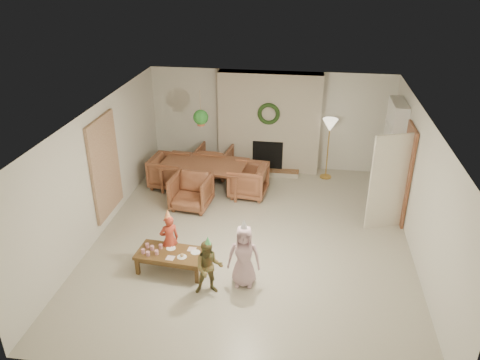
% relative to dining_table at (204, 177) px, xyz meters
% --- Properties ---
extents(floor, '(7.00, 7.00, 0.00)m').
position_rel_dining_table_xyz_m(floor, '(1.38, -1.88, -0.34)').
color(floor, '#B7B29E').
rests_on(floor, ground).
extents(ceiling, '(7.00, 7.00, 0.00)m').
position_rel_dining_table_xyz_m(ceiling, '(1.38, -1.88, 2.16)').
color(ceiling, white).
rests_on(ceiling, wall_back).
extents(wall_back, '(7.00, 0.00, 7.00)m').
position_rel_dining_table_xyz_m(wall_back, '(1.38, 1.62, 0.91)').
color(wall_back, silver).
rests_on(wall_back, floor).
extents(wall_front, '(7.00, 0.00, 7.00)m').
position_rel_dining_table_xyz_m(wall_front, '(1.38, -5.38, 0.91)').
color(wall_front, silver).
rests_on(wall_front, floor).
extents(wall_left, '(0.00, 7.00, 7.00)m').
position_rel_dining_table_xyz_m(wall_left, '(-1.62, -1.88, 0.91)').
color(wall_left, silver).
rests_on(wall_left, floor).
extents(wall_right, '(0.00, 7.00, 7.00)m').
position_rel_dining_table_xyz_m(wall_right, '(4.38, -1.88, 0.91)').
color(wall_right, silver).
rests_on(wall_right, floor).
extents(fireplace_mass, '(2.50, 0.40, 2.50)m').
position_rel_dining_table_xyz_m(fireplace_mass, '(1.38, 1.42, 0.91)').
color(fireplace_mass, '#4D1E14').
rests_on(fireplace_mass, floor).
extents(fireplace_hearth, '(1.60, 0.30, 0.12)m').
position_rel_dining_table_xyz_m(fireplace_hearth, '(1.38, 1.07, -0.28)').
color(fireplace_hearth, brown).
rests_on(fireplace_hearth, floor).
extents(fireplace_firebox, '(0.75, 0.12, 0.75)m').
position_rel_dining_table_xyz_m(fireplace_firebox, '(1.38, 1.24, 0.11)').
color(fireplace_firebox, black).
rests_on(fireplace_firebox, floor).
extents(fireplace_wreath, '(0.54, 0.10, 0.54)m').
position_rel_dining_table_xyz_m(fireplace_wreath, '(1.38, 1.19, 1.21)').
color(fireplace_wreath, '#1B3714').
rests_on(fireplace_wreath, fireplace_mass).
extents(floor_lamp_base, '(0.28, 0.28, 0.03)m').
position_rel_dining_table_xyz_m(floor_lamp_base, '(2.84, 1.12, -0.33)').
color(floor_lamp_base, gold).
rests_on(floor_lamp_base, floor).
extents(floor_lamp_post, '(0.03, 0.03, 1.37)m').
position_rel_dining_table_xyz_m(floor_lamp_post, '(2.84, 1.12, 0.37)').
color(floor_lamp_post, gold).
rests_on(floor_lamp_post, floor).
extents(floor_lamp_shade, '(0.36, 0.36, 0.30)m').
position_rel_dining_table_xyz_m(floor_lamp_shade, '(2.84, 1.12, 1.02)').
color(floor_lamp_shade, beige).
rests_on(floor_lamp_shade, floor_lamp_post).
extents(bookshelf_carcass, '(0.30, 1.00, 2.20)m').
position_rel_dining_table_xyz_m(bookshelf_carcass, '(4.22, 0.42, 0.76)').
color(bookshelf_carcass, white).
rests_on(bookshelf_carcass, floor).
extents(bookshelf_shelf_a, '(0.30, 0.92, 0.03)m').
position_rel_dining_table_xyz_m(bookshelf_shelf_a, '(4.20, 0.42, 0.11)').
color(bookshelf_shelf_a, white).
rests_on(bookshelf_shelf_a, bookshelf_carcass).
extents(bookshelf_shelf_b, '(0.30, 0.92, 0.03)m').
position_rel_dining_table_xyz_m(bookshelf_shelf_b, '(4.20, 0.42, 0.51)').
color(bookshelf_shelf_b, white).
rests_on(bookshelf_shelf_b, bookshelf_carcass).
extents(bookshelf_shelf_c, '(0.30, 0.92, 0.03)m').
position_rel_dining_table_xyz_m(bookshelf_shelf_c, '(4.20, 0.42, 0.91)').
color(bookshelf_shelf_c, white).
rests_on(bookshelf_shelf_c, bookshelf_carcass).
extents(bookshelf_shelf_d, '(0.30, 0.92, 0.03)m').
position_rel_dining_table_xyz_m(bookshelf_shelf_d, '(4.20, 0.42, 1.31)').
color(bookshelf_shelf_d, white).
rests_on(bookshelf_shelf_d, bookshelf_carcass).
extents(books_row_lower, '(0.20, 0.40, 0.24)m').
position_rel_dining_table_xyz_m(books_row_lower, '(4.18, 0.27, 0.25)').
color(books_row_lower, '#B92239').
rests_on(books_row_lower, bookshelf_shelf_a).
extents(books_row_mid, '(0.20, 0.44, 0.24)m').
position_rel_dining_table_xyz_m(books_row_mid, '(4.18, 0.47, 0.65)').
color(books_row_mid, '#275191').
rests_on(books_row_mid, bookshelf_shelf_b).
extents(books_row_upper, '(0.20, 0.36, 0.22)m').
position_rel_dining_table_xyz_m(books_row_upper, '(4.18, 0.32, 1.04)').
color(books_row_upper, gold).
rests_on(books_row_upper, bookshelf_shelf_c).
extents(door_frame, '(0.05, 0.86, 2.04)m').
position_rel_dining_table_xyz_m(door_frame, '(4.34, -0.68, 0.68)').
color(door_frame, brown).
rests_on(door_frame, floor).
extents(door_leaf, '(0.77, 0.32, 2.00)m').
position_rel_dining_table_xyz_m(door_leaf, '(3.96, -1.06, 0.66)').
color(door_leaf, beige).
rests_on(door_leaf, floor).
extents(curtain_panel, '(0.06, 1.20, 2.00)m').
position_rel_dining_table_xyz_m(curtain_panel, '(-1.58, -1.68, 0.91)').
color(curtain_panel, tan).
rests_on(curtain_panel, wall_left).
extents(dining_table, '(2.04, 1.28, 0.68)m').
position_rel_dining_table_xyz_m(dining_table, '(0.00, 0.00, 0.00)').
color(dining_table, brown).
rests_on(dining_table, floor).
extents(dining_chair_near, '(0.89, 0.91, 0.75)m').
position_rel_dining_table_xyz_m(dining_chair_near, '(-0.09, -0.85, 0.04)').
color(dining_chair_near, brown).
rests_on(dining_chair_near, floor).
extents(dining_chair_far, '(0.89, 0.91, 0.75)m').
position_rel_dining_table_xyz_m(dining_chair_far, '(0.09, 0.85, 0.04)').
color(dining_chair_far, brown).
rests_on(dining_chair_far, floor).
extents(dining_chair_left, '(0.91, 0.89, 0.75)m').
position_rel_dining_table_xyz_m(dining_chair_left, '(-0.85, 0.09, 0.04)').
color(dining_chair_left, brown).
rests_on(dining_chair_left, floor).
extents(dining_chair_right, '(0.91, 0.89, 0.75)m').
position_rel_dining_table_xyz_m(dining_chair_right, '(1.06, -0.11, 0.04)').
color(dining_chair_right, brown).
rests_on(dining_chair_right, floor).
extents(hanging_plant_cord, '(0.01, 0.01, 0.70)m').
position_rel_dining_table_xyz_m(hanging_plant_cord, '(0.08, -0.38, 1.81)').
color(hanging_plant_cord, tan).
rests_on(hanging_plant_cord, ceiling).
extents(hanging_plant_pot, '(0.16, 0.16, 0.12)m').
position_rel_dining_table_xyz_m(hanging_plant_pot, '(0.08, -0.38, 1.46)').
color(hanging_plant_pot, '#9C4E32').
rests_on(hanging_plant_pot, hanging_plant_cord).
extents(hanging_plant_foliage, '(0.32, 0.32, 0.32)m').
position_rel_dining_table_xyz_m(hanging_plant_foliage, '(0.08, -0.38, 1.58)').
color(hanging_plant_foliage, '#1A4F1B').
rests_on(hanging_plant_foliage, hanging_plant_pot).
extents(coffee_table_top, '(1.24, 0.69, 0.06)m').
position_rel_dining_table_xyz_m(coffee_table_top, '(0.11, -3.10, -0.00)').
color(coffee_table_top, brown).
rests_on(coffee_table_top, floor).
extents(coffee_table_apron, '(1.14, 0.59, 0.07)m').
position_rel_dining_table_xyz_m(coffee_table_apron, '(0.11, -3.10, -0.07)').
color(coffee_table_apron, brown).
rests_on(coffee_table_apron, floor).
extents(coffee_leg_fl, '(0.07, 0.07, 0.31)m').
position_rel_dining_table_xyz_m(coffee_leg_fl, '(-0.45, -3.30, -0.19)').
color(coffee_leg_fl, brown).
rests_on(coffee_leg_fl, floor).
extents(coffee_leg_fr, '(0.07, 0.07, 0.31)m').
position_rel_dining_table_xyz_m(coffee_leg_fr, '(0.63, -3.39, -0.19)').
color(coffee_leg_fr, brown).
rests_on(coffee_leg_fr, floor).
extents(coffee_leg_bl, '(0.07, 0.07, 0.31)m').
position_rel_dining_table_xyz_m(coffee_leg_bl, '(-0.41, -2.82, -0.19)').
color(coffee_leg_bl, brown).
rests_on(coffee_leg_bl, floor).
extents(coffee_leg_br, '(0.07, 0.07, 0.31)m').
position_rel_dining_table_xyz_m(coffee_leg_br, '(0.67, -2.90, -0.19)').
color(coffee_leg_br, brown).
rests_on(coffee_leg_br, floor).
extents(cup_a, '(0.07, 0.07, 0.08)m').
position_rel_dining_table_xyz_m(cup_a, '(-0.36, -3.20, 0.07)').
color(cup_a, silver).
rests_on(cup_a, coffee_table_top).
extents(cup_b, '(0.07, 0.07, 0.08)m').
position_rel_dining_table_xyz_m(cup_b, '(-0.35, -3.02, 0.07)').
color(cup_b, silver).
rests_on(cup_b, coffee_table_top).
extents(cup_c, '(0.07, 0.07, 0.08)m').
position_rel_dining_table_xyz_m(cup_c, '(-0.25, -3.26, 0.07)').
color(cup_c, silver).
rests_on(cup_c, coffee_table_top).
extents(cup_d, '(0.07, 0.07, 0.08)m').
position_rel_dining_table_xyz_m(cup_d, '(-0.24, -3.08, 0.07)').
color(cup_d, silver).
rests_on(cup_d, coffee_table_top).
extents(cup_e, '(0.07, 0.07, 0.08)m').
position_rel_dining_table_xyz_m(cup_e, '(-0.12, -3.20, 0.07)').
color(cup_e, silver).
rests_on(cup_e, coffee_table_top).
extents(cup_f, '(0.07, 0.07, 0.08)m').
position_rel_dining_table_xyz_m(cup_f, '(-0.11, -3.01, 0.07)').
color(cup_f, silver).
rests_on(cup_f, coffee_table_top).
extents(plate_a, '(0.18, 0.18, 0.01)m').
position_rel_dining_table_xyz_m(plate_a, '(0.07, -2.99, 0.03)').
color(plate_a, white).
rests_on(plate_a, coffee_table_top).
extents(plate_b, '(0.18, 0.18, 0.01)m').
position_rel_dining_table_xyz_m(plate_b, '(0.33, -3.21, 0.03)').
color(plate_b, white).
rests_on(plate_b, coffee_table_top).
extents(plate_c, '(0.18, 0.18, 0.01)m').
position_rel_dining_table_xyz_m(plate_c, '(0.53, -3.05, 0.03)').
color(plate_c, white).
rests_on(plate_c, coffee_table_top).
extents(food_scoop, '(0.07, 0.07, 0.06)m').
position_rel_dining_table_xyz_m(food_scoop, '(0.33, -3.21, 0.06)').
color(food_scoop, tan).
rests_on(food_scoop, plate_b).
extents(napkin_left, '(0.15, 0.15, 0.01)m').
position_rel_dining_table_xyz_m(napkin_left, '(0.14, -3.27, 0.03)').
color(napkin_left, '#DBA1A2').
rests_on(napkin_left, coffee_table_top).
extents(napkin_right, '(0.15, 0.15, 0.01)m').
position_rel_dining_table_xyz_m(napkin_right, '(0.44, -2.96, 0.03)').
color(napkin_right, '#DBA1A2').
rests_on(napkin_right, coffee_table_top).
extents(child_red, '(0.42, 0.38, 0.96)m').
position_rel_dining_table_xyz_m(child_red, '(0.02, -2.87, 0.14)').
color(child_red, '#B13A25').
rests_on(child_red, floor).
extents(party_hat_red, '(0.16, 0.16, 0.18)m').
position_rel_dining_table_xyz_m(party_hat_red, '(0.02, -2.87, 0.65)').
color(party_hat_red, '#FFDE54').
rests_on(party_hat_red, child_red).
extents(child_plaid, '(0.54, 0.46, 0.97)m').
position_rel_dining_table_xyz_m(child_plaid, '(0.88, -3.59, 0.14)').
color(child_plaid, brown).
rests_on(child_plaid, floor).
extents(party_hat_plaid, '(0.13, 0.13, 0.16)m').
position_rel_dining_table_xyz_m(party_hat_plaid, '(0.88, -3.59, 0.66)').
color(party_hat_plaid, '#52C06B').
rests_on(party_hat_plaid, child_plaid).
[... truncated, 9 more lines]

